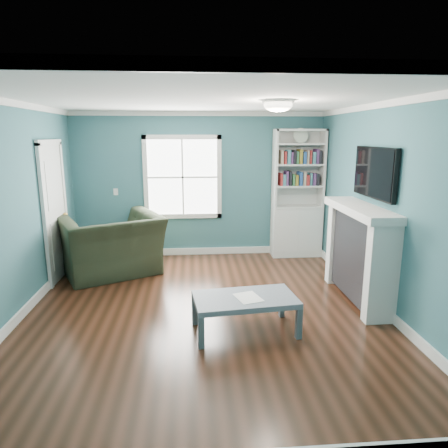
{
  "coord_description": "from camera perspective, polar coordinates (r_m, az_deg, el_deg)",
  "views": [
    {
      "loc": [
        -0.13,
        -4.74,
        2.19
      ],
      "look_at": [
        0.28,
        0.4,
        1.04
      ],
      "focal_mm": 32.0,
      "sensor_mm": 36.0,
      "label": 1
    }
  ],
  "objects": [
    {
      "name": "floor",
      "position": [
        5.23,
        -2.79,
        -12.24
      ],
      "size": [
        5.0,
        5.0,
        0.0
      ],
      "primitive_type": "plane",
      "color": "black",
      "rests_on": "ground"
    },
    {
      "name": "room_walls",
      "position": [
        4.78,
        -3.0,
        5.22
      ],
      "size": [
        5.0,
        5.0,
        5.0
      ],
      "color": "#366C6F",
      "rests_on": "ground"
    },
    {
      "name": "trim",
      "position": [
        4.84,
        -2.95,
        1.17
      ],
      "size": [
        4.5,
        5.0,
        2.6
      ],
      "color": "white",
      "rests_on": "ground"
    },
    {
      "name": "window",
      "position": [
        7.27,
        -5.92,
        6.65
      ],
      "size": [
        1.4,
        0.06,
        1.5
      ],
      "color": "white",
      "rests_on": "room_walls"
    },
    {
      "name": "bookshelf",
      "position": [
        7.4,
        10.38,
        2.51
      ],
      "size": [
        0.9,
        0.35,
        2.31
      ],
      "color": "silver",
      "rests_on": "ground"
    },
    {
      "name": "fireplace",
      "position": [
        5.63,
        18.77,
        -4.16
      ],
      "size": [
        0.44,
        1.58,
        1.3
      ],
      "color": "black",
      "rests_on": "ground"
    },
    {
      "name": "tv",
      "position": [
        5.48,
        20.74,
        6.88
      ],
      "size": [
        0.06,
        1.1,
        0.65
      ],
      "primitive_type": "cube",
      "color": "black",
      "rests_on": "fireplace"
    },
    {
      "name": "door",
      "position": [
        6.59,
        -23.02,
        1.78
      ],
      "size": [
        0.12,
        0.98,
        2.17
      ],
      "color": "silver",
      "rests_on": "ground"
    },
    {
      "name": "ceiling_fixture",
      "position": [
        4.96,
        7.73,
        16.58
      ],
      "size": [
        0.38,
        0.38,
        0.15
      ],
      "color": "white",
      "rests_on": "room_walls"
    },
    {
      "name": "light_switch",
      "position": [
        7.42,
        -15.21,
        4.46
      ],
      "size": [
        0.08,
        0.01,
        0.12
      ],
      "primitive_type": "cube",
      "color": "white",
      "rests_on": "room_walls"
    },
    {
      "name": "recliner",
      "position": [
        6.6,
        -15.9,
        -1.49
      ],
      "size": [
        1.74,
        1.51,
        1.29
      ],
      "primitive_type": "imported",
      "rotation": [
        0.0,
        0.0,
        -2.68
      ],
      "color": "black",
      "rests_on": "ground"
    },
    {
      "name": "coffee_table",
      "position": [
        4.59,
        3.02,
        -10.98
      ],
      "size": [
        1.2,
        0.75,
        0.42
      ],
      "rotation": [
        0.0,
        0.0,
        0.11
      ],
      "color": "#474F55",
      "rests_on": "ground"
    },
    {
      "name": "paper_sheet",
      "position": [
        4.55,
        3.46,
        -10.44
      ],
      "size": [
        0.34,
        0.38,
        0.0
      ],
      "primitive_type": "cube",
      "rotation": [
        0.0,
        0.0,
        0.31
      ],
      "color": "white",
      "rests_on": "coffee_table"
    }
  ]
}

